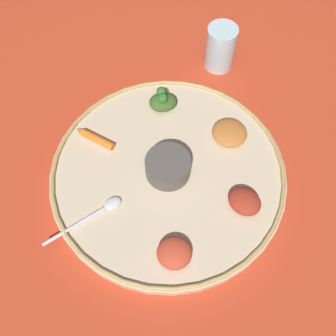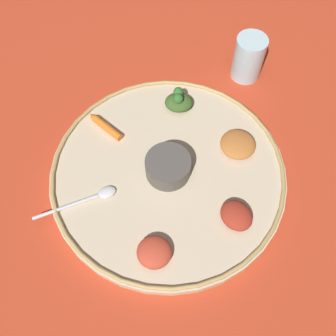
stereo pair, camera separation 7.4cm
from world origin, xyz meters
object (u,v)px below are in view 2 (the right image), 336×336
object	(u,v)px
greens_pile	(179,101)
center_bowl	(168,166)
carrot_near_spoon	(105,126)
drinking_glass	(248,60)
spoon	(89,199)

from	to	relation	value
greens_pile	center_bowl	bearing A→B (deg)	-9.88
center_bowl	greens_pile	xyz separation A→B (m)	(-0.16, 0.03, -0.00)
carrot_near_spoon	drinking_glass	distance (m)	0.35
center_bowl	greens_pile	distance (m)	0.16
greens_pile	drinking_glass	world-z (taller)	drinking_glass
spoon	drinking_glass	bearing A→B (deg)	133.42
spoon	carrot_near_spoon	world-z (taller)	carrot_near_spoon
greens_pile	drinking_glass	bearing A→B (deg)	123.99
carrot_near_spoon	drinking_glass	world-z (taller)	drinking_glass
spoon	greens_pile	world-z (taller)	greens_pile
spoon	carrot_near_spoon	xyz separation A→B (m)	(-0.16, 0.02, 0.00)
center_bowl	spoon	world-z (taller)	center_bowl
center_bowl	drinking_glass	bearing A→B (deg)	144.77
center_bowl	spoon	bearing A→B (deg)	-69.98
spoon	carrot_near_spoon	distance (m)	0.16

